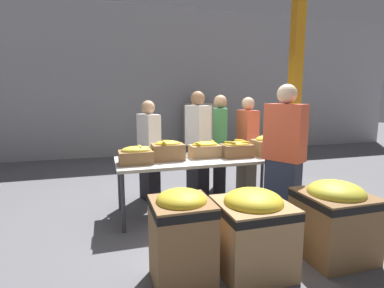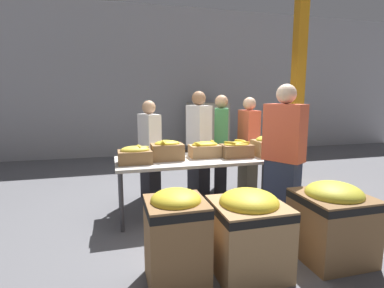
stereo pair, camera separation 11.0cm
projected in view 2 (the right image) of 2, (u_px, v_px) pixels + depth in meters
The scene contains 18 objects.
ground_plane at pixel (203, 211), 4.31m from camera, with size 30.00×30.00×0.00m, color slate.
wall_back at pixel (156, 82), 8.18m from camera, with size 16.00×0.08×4.00m.
sorting_table at pixel (203, 161), 4.19m from camera, with size 2.41×0.88×0.78m.
banana_box_0 at pixel (135, 155), 3.83m from camera, with size 0.42×0.29×0.24m.
banana_box_1 at pixel (167, 150), 4.04m from camera, with size 0.42×0.32×0.29m.
banana_box_2 at pixel (205, 149), 4.22m from camera, with size 0.42×0.29×0.24m.
banana_box_3 at pixel (236, 149), 4.22m from camera, with size 0.42×0.32×0.24m.
banana_box_4 at pixel (267, 145), 4.33m from camera, with size 0.39×0.33×0.29m.
volunteer_0 at pixel (150, 151), 4.69m from camera, with size 0.33×0.47×1.57m.
volunteer_1 at pixel (221, 144), 5.08m from camera, with size 0.36×0.49×1.65m.
volunteer_2 at pixel (199, 144), 4.93m from camera, with size 0.34×0.50×1.71m.
volunteer_3 at pixel (283, 158), 3.70m from camera, with size 0.45×0.53×1.78m.
volunteer_4 at pixel (248, 146), 5.08m from camera, with size 0.22×0.43×1.62m.
donation_bin_0 at pixel (176, 234), 2.59m from camera, with size 0.51×0.51×0.86m.
donation_bin_1 at pixel (248, 229), 2.77m from camera, with size 0.64×0.64×0.80m.
donation_bin_2 at pixel (332, 219), 3.00m from camera, with size 0.65×0.65×0.80m.
support_pillar at pixel (298, 76), 5.58m from camera, with size 0.19×0.19×4.00m.
pallet_stack_0 at pixel (207, 131), 7.99m from camera, with size 1.00×1.00×1.45m.
Camera 2 is at (-1.22, -3.92, 1.65)m, focal length 28.00 mm.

